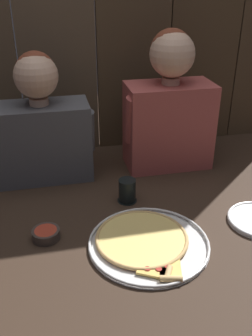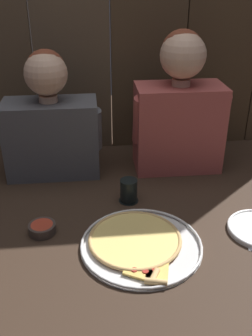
# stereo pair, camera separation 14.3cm
# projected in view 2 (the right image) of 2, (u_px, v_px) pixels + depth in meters

# --- Properties ---
(ground_plane) EXTENTS (3.20, 3.20, 0.00)m
(ground_plane) POSITION_uv_depth(u_px,v_px,m) (126.00, 223.00, 1.43)
(ground_plane) COLOR #332319
(pizza_tray) EXTENTS (0.42, 0.42, 0.03)m
(pizza_tray) POSITION_uv_depth(u_px,v_px,m) (139.00, 243.00, 1.31)
(pizza_tray) COLOR silver
(pizza_tray) RESTS_ON ground
(drinking_glass) EXTENTS (0.08, 0.08, 0.10)m
(drinking_glass) POSITION_uv_depth(u_px,v_px,m) (129.00, 191.00, 1.54)
(drinking_glass) COLOR black
(drinking_glass) RESTS_ON ground
(dipping_bowl) EXTENTS (0.10, 0.10, 0.03)m
(dipping_bowl) POSITION_uv_depth(u_px,v_px,m) (42.00, 228.00, 1.37)
(dipping_bowl) COLOR #3D332D
(dipping_bowl) RESTS_ON ground
(diner_left) EXTENTS (0.45, 0.20, 0.56)m
(diner_left) POSITION_uv_depth(u_px,v_px,m) (51.00, 122.00, 1.67)
(diner_left) COLOR #4C4C51
(diner_left) RESTS_ON ground
(diner_right) EXTENTS (0.43, 0.21, 0.63)m
(diner_right) POSITION_uv_depth(u_px,v_px,m) (179.00, 108.00, 1.70)
(diner_right) COLOR #AD4C47
(diner_right) RESTS_ON ground
(wooden_backdrop_wall) EXTENTS (2.19, 0.03, 1.38)m
(wooden_backdrop_wall) POSITION_uv_depth(u_px,v_px,m) (110.00, 7.00, 1.73)
(wooden_backdrop_wall) COLOR brown
(wooden_backdrop_wall) RESTS_ON ground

